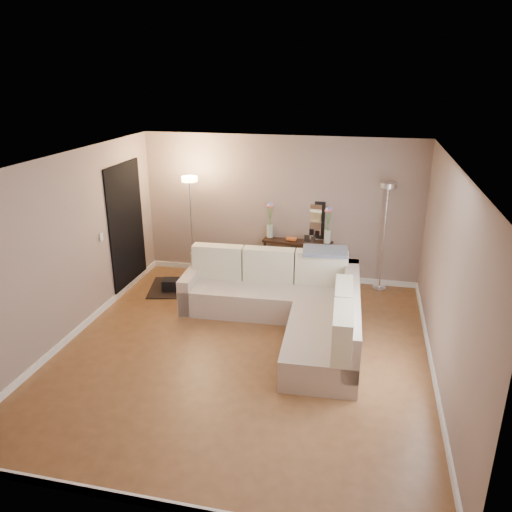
% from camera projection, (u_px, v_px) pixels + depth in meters
% --- Properties ---
extents(floor, '(5.00, 5.50, 0.01)m').
position_uv_depth(floor, '(243.00, 351.00, 6.87)').
color(floor, brown).
rests_on(floor, ground).
extents(ceiling, '(5.00, 5.50, 0.01)m').
position_uv_depth(ceiling, '(241.00, 161.00, 5.97)').
color(ceiling, white).
rests_on(ceiling, ground).
extents(wall_back, '(5.00, 0.02, 2.60)m').
position_uv_depth(wall_back, '(280.00, 209.00, 8.95)').
color(wall_back, gray).
rests_on(wall_back, ground).
extents(wall_front, '(5.00, 0.02, 2.60)m').
position_uv_depth(wall_front, '(156.00, 386.00, 3.90)').
color(wall_front, gray).
rests_on(wall_front, ground).
extents(wall_left, '(0.02, 5.50, 2.60)m').
position_uv_depth(wall_left, '(68.00, 248.00, 6.94)').
color(wall_left, gray).
rests_on(wall_left, ground).
extents(wall_right, '(0.02, 5.50, 2.60)m').
position_uv_depth(wall_right, '(448.00, 279.00, 5.91)').
color(wall_right, gray).
rests_on(wall_right, ground).
extents(baseboard_back, '(5.00, 0.03, 0.10)m').
position_uv_depth(baseboard_back, '(279.00, 274.00, 9.36)').
color(baseboard_back, white).
rests_on(baseboard_back, ground).
extents(baseboard_front, '(5.00, 0.03, 0.10)m').
position_uv_depth(baseboard_front, '(167.00, 505.00, 4.35)').
color(baseboard_front, white).
rests_on(baseboard_front, ground).
extents(baseboard_left, '(0.03, 5.50, 0.10)m').
position_uv_depth(baseboard_left, '(80.00, 328.00, 7.37)').
color(baseboard_left, white).
rests_on(baseboard_left, ground).
extents(baseboard_right, '(0.03, 5.50, 0.10)m').
position_uv_depth(baseboard_right, '(432.00, 369.00, 6.34)').
color(baseboard_right, white).
rests_on(baseboard_right, ground).
extents(doorway, '(0.02, 1.20, 2.20)m').
position_uv_depth(doorway, '(127.00, 227.00, 8.56)').
color(doorway, black).
rests_on(doorway, ground).
extents(switch_plate, '(0.02, 0.08, 0.12)m').
position_uv_depth(switch_plate, '(101.00, 237.00, 7.75)').
color(switch_plate, white).
rests_on(switch_plate, ground).
extents(sectional_sofa, '(2.86, 2.67, 0.97)m').
position_uv_depth(sectional_sofa, '(289.00, 303.00, 7.47)').
color(sectional_sofa, '#C5B09F').
rests_on(sectional_sofa, floor).
extents(throw_blanket, '(0.73, 0.47, 0.09)m').
position_uv_depth(throw_blanket, '(325.00, 251.00, 7.80)').
color(throw_blanket, slate).
rests_on(throw_blanket, sectional_sofa).
extents(console_table, '(1.26, 0.44, 0.76)m').
position_uv_depth(console_table, '(293.00, 258.00, 9.07)').
color(console_table, black).
rests_on(console_table, floor).
extents(leaning_mirror, '(0.88, 0.12, 0.69)m').
position_uv_depth(leaning_mirror, '(301.00, 219.00, 8.95)').
color(leaning_mirror, black).
rests_on(leaning_mirror, console_table).
extents(table_decor, '(0.53, 0.13, 0.12)m').
position_uv_depth(table_decor, '(297.00, 239.00, 8.89)').
color(table_decor, orange).
rests_on(table_decor, console_table).
extents(flower_vase_left, '(0.15, 0.12, 0.65)m').
position_uv_depth(flower_vase_left, '(270.00, 223.00, 8.99)').
color(flower_vase_left, silver).
rests_on(flower_vase_left, console_table).
extents(flower_vase_right, '(0.15, 0.12, 0.65)m').
position_uv_depth(flower_vase_right, '(328.00, 228.00, 8.69)').
color(flower_vase_right, silver).
rests_on(flower_vase_right, console_table).
extents(floor_lamp_lit, '(0.33, 0.33, 1.92)m').
position_uv_depth(floor_lamp_lit, '(191.00, 209.00, 8.73)').
color(floor_lamp_lit, silver).
rests_on(floor_lamp_lit, floor).
extents(floor_lamp_unlit, '(0.28, 0.28, 1.90)m').
position_uv_depth(floor_lamp_unlit, '(386.00, 216.00, 8.35)').
color(floor_lamp_unlit, silver).
rests_on(floor_lamp_unlit, floor).
extents(charcoal_rug, '(1.43, 1.20, 0.02)m').
position_uv_depth(charcoal_rug, '(186.00, 287.00, 8.86)').
color(charcoal_rug, black).
rests_on(charcoal_rug, floor).
extents(black_bag, '(0.40, 0.32, 0.23)m').
position_uv_depth(black_bag, '(173.00, 285.00, 8.74)').
color(black_bag, black).
rests_on(black_bag, charcoal_rug).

